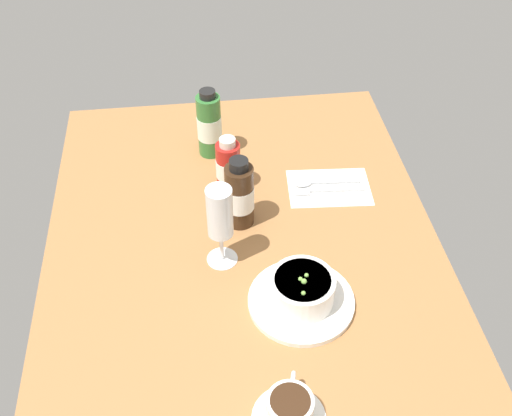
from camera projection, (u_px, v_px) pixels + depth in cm
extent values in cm
cube|color=#9E6B3D|center=(243.00, 247.00, 130.59)|extent=(110.00, 84.00, 3.00)
cylinder|color=white|center=(301.00, 301.00, 117.12)|extent=(20.71, 20.71, 1.20)
cylinder|color=white|center=(302.00, 289.00, 114.70)|extent=(12.49, 12.49, 5.88)
cylinder|color=beige|center=(303.00, 282.00, 113.23)|extent=(10.74, 10.74, 1.60)
sphere|color=#77AE49|center=(303.00, 293.00, 110.17)|extent=(0.87, 0.87, 0.87)
sphere|color=#77AE49|center=(306.00, 275.00, 113.29)|extent=(0.84, 0.84, 0.84)
sphere|color=#77AE49|center=(304.00, 281.00, 112.19)|extent=(1.11, 1.11, 1.11)
sphere|color=#77AE49|center=(300.00, 279.00, 112.62)|extent=(0.87, 0.87, 0.87)
cube|color=white|center=(329.00, 187.00, 142.28)|extent=(14.73, 20.11, 0.30)
cube|color=silver|center=(334.00, 189.00, 141.22)|extent=(2.19, 14.05, 0.50)
cube|color=silver|center=(302.00, 192.00, 140.53)|extent=(2.45, 3.75, 0.40)
cube|color=silver|center=(332.00, 181.00, 143.25)|extent=(1.92, 13.04, 0.50)
ellipsoid|color=silver|center=(303.00, 184.00, 142.60)|extent=(2.40, 4.00, 0.60)
cylinder|color=white|center=(290.00, 409.00, 97.41)|extent=(7.74, 7.74, 5.32)
cylinder|color=#361F10|center=(290.00, 402.00, 95.94)|extent=(6.58, 6.58, 1.00)
torus|color=white|center=(293.00, 382.00, 100.75)|extent=(3.68, 1.72, 3.60)
cylinder|color=white|center=(222.00, 258.00, 125.78)|extent=(6.45, 6.45, 0.40)
cylinder|color=white|center=(222.00, 245.00, 123.08)|extent=(0.80, 0.80, 7.49)
cylinder|color=white|center=(220.00, 212.00, 116.67)|extent=(5.20, 5.20, 11.26)
cylinder|color=beige|center=(220.00, 218.00, 117.83)|extent=(4.26, 4.26, 6.75)
cylinder|color=#382314|center=(241.00, 196.00, 129.18)|extent=(6.21, 6.21, 14.93)
cylinder|color=white|center=(241.00, 197.00, 129.38)|extent=(6.33, 6.33, 5.67)
cylinder|color=black|center=(240.00, 165.00, 123.33)|extent=(4.04, 4.04, 2.19)
cylinder|color=#337233|center=(209.00, 126.00, 146.92)|extent=(5.86, 5.86, 16.11)
cylinder|color=white|center=(209.00, 127.00, 147.14)|extent=(5.98, 5.98, 6.12)
cylinder|color=black|center=(207.00, 94.00, 140.80)|extent=(3.81, 3.81, 1.79)
cylinder|color=#B21E19|center=(228.00, 167.00, 138.51)|extent=(5.62, 5.62, 12.16)
cylinder|color=white|center=(228.00, 168.00, 138.67)|extent=(5.73, 5.73, 4.62)
cylinder|color=silver|center=(227.00, 142.00, 133.74)|extent=(3.65, 3.65, 1.80)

